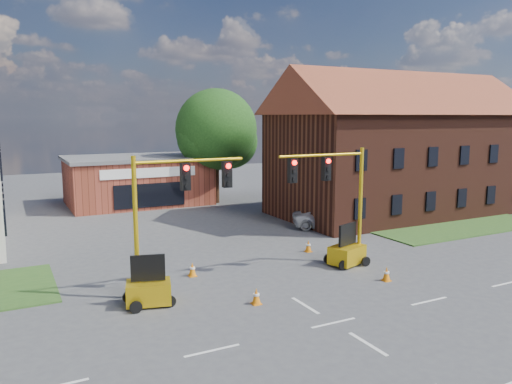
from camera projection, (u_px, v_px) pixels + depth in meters
ground at (334, 323)px, 19.06m from camera, size 120.00×120.00×0.00m
grass_verge_ne at (467, 228)px, 35.10m from camera, size 14.00×4.00×0.08m
lane_markings at (388, 356)px, 16.42m from camera, size 60.00×36.00×0.01m
brick_shop at (138, 180)px, 45.11m from camera, size 12.40×8.40×4.30m
townhouse_row at (400, 140)px, 40.38m from camera, size 21.00×11.00×11.50m
tree_large at (220, 133)px, 45.03m from camera, size 7.67×7.31×10.33m
signal_mast_west at (173, 207)px, 21.78m from camera, size 5.30×0.60×6.20m
signal_mast_east at (335, 193)px, 25.72m from camera, size 5.30×0.60×6.20m
trailer_west at (149, 290)px, 20.79m from camera, size 2.06×1.64×2.06m
trailer_east at (347, 253)px, 26.46m from camera, size 2.18×1.79×2.13m
cone_a at (256, 296)px, 20.92m from camera, size 0.40×0.40×0.70m
cone_b at (192, 270)px, 24.60m from camera, size 0.40×0.40×0.70m
cone_c at (386, 274)px, 23.90m from camera, size 0.40×0.40×0.70m
cone_d at (308, 246)px, 29.06m from camera, size 0.40×0.40×0.70m
pickup_white at (329, 218)px, 35.40m from camera, size 5.61×4.23×1.42m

